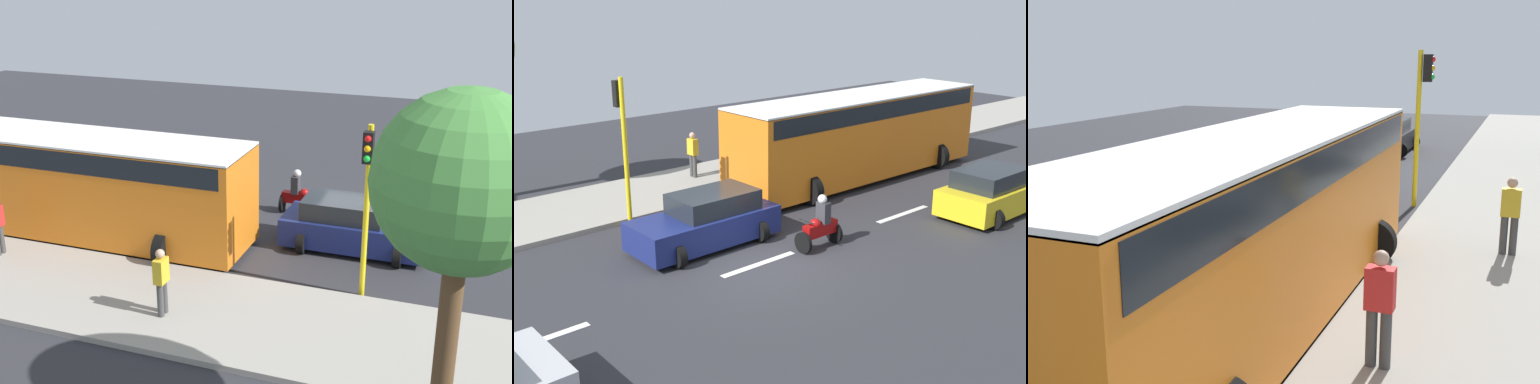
% 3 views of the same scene
% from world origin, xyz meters
% --- Properties ---
extents(ground_plane, '(40.00, 60.00, 0.10)m').
position_xyz_m(ground_plane, '(0.00, 0.00, -0.05)').
color(ground_plane, '#2D2D33').
extents(sidewalk, '(4.00, 60.00, 0.15)m').
position_xyz_m(sidewalk, '(7.00, 0.00, 0.07)').
color(sidewalk, '#9E998E').
rests_on(sidewalk, ground).
extents(lane_stripe_far_north, '(0.20, 2.40, 0.01)m').
position_xyz_m(lane_stripe_far_north, '(0.00, -12.00, 0.01)').
color(lane_stripe_far_north, white).
rests_on(lane_stripe_far_north, ground).
extents(lane_stripe_north, '(0.20, 2.40, 0.01)m').
position_xyz_m(lane_stripe_north, '(0.00, -6.00, 0.01)').
color(lane_stripe_north, white).
rests_on(lane_stripe_north, ground).
extents(lane_stripe_mid, '(0.20, 2.40, 0.01)m').
position_xyz_m(lane_stripe_mid, '(0.00, 0.00, 0.01)').
color(lane_stripe_mid, white).
rests_on(lane_stripe_mid, ground).
extents(lane_stripe_south, '(0.20, 2.40, 0.01)m').
position_xyz_m(lane_stripe_south, '(0.00, 6.00, 0.01)').
color(lane_stripe_south, white).
rests_on(lane_stripe_south, ground).
extents(car_dark_blue, '(2.15, 4.19, 1.52)m').
position_xyz_m(car_dark_blue, '(1.99, 0.24, 0.71)').
color(car_dark_blue, navy).
rests_on(car_dark_blue, ground).
extents(car_yellow_cab, '(2.26, 3.95, 1.52)m').
position_xyz_m(car_yellow_cab, '(-1.79, -8.20, 0.71)').
color(car_yellow_cab, yellow).
rests_on(car_yellow_cab, ground).
extents(city_bus, '(3.20, 11.00, 3.16)m').
position_xyz_m(city_bus, '(3.75, -7.98, 1.85)').
color(city_bus, orange).
rests_on(city_bus, ground).
extents(motorcycle, '(0.60, 1.30, 1.53)m').
position_xyz_m(motorcycle, '(-0.21, -2.03, 0.64)').
color(motorcycle, black).
rests_on(motorcycle, ground).
extents(pedestrian_near_signal, '(0.40, 0.24, 1.69)m').
position_xyz_m(pedestrian_near_signal, '(7.51, -3.12, 1.06)').
color(pedestrian_near_signal, '#3F3F3F').
rests_on(pedestrian_near_signal, sidewalk).
extents(pedestrian_by_tree, '(0.40, 0.24, 1.69)m').
position_xyz_m(pedestrian_by_tree, '(6.05, -9.03, 1.06)').
color(pedestrian_by_tree, '#3F3F3F').
rests_on(pedestrian_by_tree, sidewalk).
extents(traffic_light_corner, '(0.49, 0.24, 4.50)m').
position_xyz_m(traffic_light_corner, '(4.85, 1.11, 2.93)').
color(traffic_light_corner, yellow).
rests_on(traffic_light_corner, ground).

